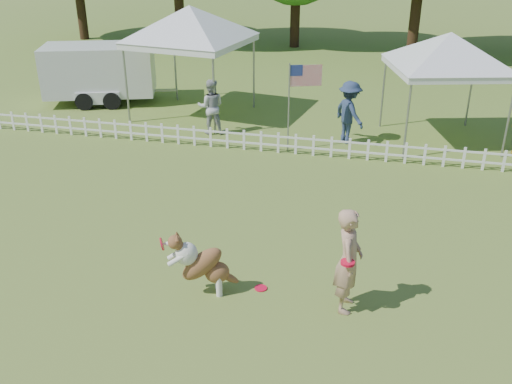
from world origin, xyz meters
TOP-DOWN VIEW (x-y plane):
  - ground at (0.00, 0.00)m, footprint 120.00×120.00m
  - picket_fence at (0.00, 7.00)m, footprint 22.00×0.08m
  - handler at (1.78, 0.17)m, footprint 0.45×0.68m
  - dog at (-0.66, -0.01)m, footprint 1.24×0.81m
  - frisbee_on_turf at (0.28, 0.36)m, footprint 0.29×0.29m
  - canopy_tent_left at (-4.26, 9.89)m, footprint 3.88×3.88m
  - canopy_tent_right at (3.68, 9.09)m, footprint 3.70×3.70m
  - cargo_trailer at (-8.01, 10.56)m, footprint 5.17×3.52m
  - flag_pole at (-0.52, 7.25)m, footprint 0.93×0.44m
  - spectator_a at (-3.09, 8.18)m, footprint 0.95×0.82m
  - spectator_b at (1.09, 8.33)m, footprint 1.29×1.35m

SIDE VIEW (x-z plane):
  - ground at x=0.00m, z-range 0.00..0.00m
  - frisbee_on_turf at x=0.28m, z-range 0.00..0.02m
  - picket_fence at x=0.00m, z-range 0.00..0.60m
  - dog at x=-0.66m, z-range 0.00..1.21m
  - spectator_a at x=-3.09m, z-range 0.00..1.69m
  - spectator_b at x=1.09m, z-range 0.00..1.84m
  - handler at x=1.78m, z-range 0.00..1.84m
  - cargo_trailer at x=-8.01m, z-range 0.00..2.09m
  - flag_pole at x=-0.52m, z-range 0.00..2.50m
  - canopy_tent_right at x=3.68m, z-range 0.00..3.11m
  - canopy_tent_left at x=-4.26m, z-range 0.00..3.50m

